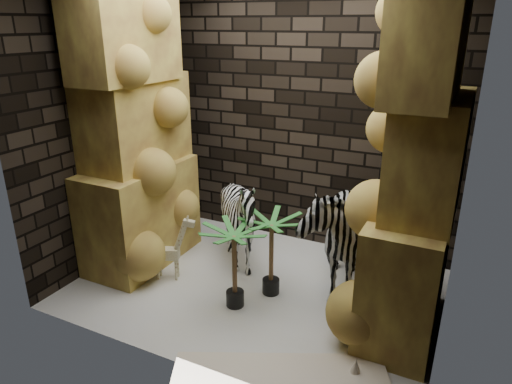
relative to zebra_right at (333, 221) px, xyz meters
The scene contains 13 objects.
floor 1.04m from the zebra_right, 149.84° to the right, with size 3.50×3.50×0.00m, color silver.
wall_back 1.34m from the zebra_right, 127.15° to the left, with size 3.50×3.50×0.00m, color black.
wall_front 1.93m from the zebra_right, 111.94° to the right, with size 3.50×3.50×0.00m, color black.
wall_left 2.56m from the zebra_right, behind, with size 3.00×3.00×0.00m, color black.
wall_right 1.40m from the zebra_right, 19.28° to the right, with size 3.00×3.00×0.00m, color black.
rock_pillar_left 2.24m from the zebra_right, 169.48° to the right, with size 0.68×1.30×3.00m, color #E5D253, non-canonical shape.
rock_pillar_right 1.16m from the zebra_right, 26.62° to the right, with size 0.58×1.25×3.00m, color #E5D253, non-canonical shape.
zebra_right is the anchor object (origin of this frame).
zebra_left 1.02m from the zebra_right, behind, with size 0.89×1.10×1.00m, color white.
giraffe_toy 1.71m from the zebra_right, 158.50° to the right, with size 0.38×0.13×0.73m, color beige, non-canonical shape.
palm_front 0.69m from the zebra_right, 140.38° to the right, with size 0.36×0.36×0.83m, color #226F33, non-canonical shape.
palm_back 1.06m from the zebra_right, 133.04° to the right, with size 0.36×0.36×0.82m, color #226F33, non-canonical shape.
surfboard 1.57m from the zebra_right, 87.58° to the right, with size 1.62×0.40×0.05m, color beige.
Camera 1 is at (1.78, -3.61, 2.53)m, focal length 32.22 mm.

